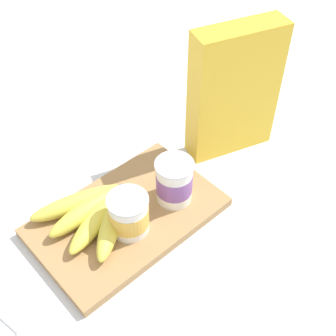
# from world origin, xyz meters

# --- Properties ---
(ground_plane) EXTENTS (2.40, 2.40, 0.00)m
(ground_plane) POSITION_xyz_m (0.00, 0.00, 0.00)
(ground_plane) COLOR silver
(cutting_board) EXTENTS (0.35, 0.22, 0.02)m
(cutting_board) POSITION_xyz_m (0.00, 0.00, 0.01)
(cutting_board) COLOR #A37A4C
(cutting_board) RESTS_ON ground_plane
(cereal_box) EXTENTS (0.19, 0.11, 0.28)m
(cereal_box) POSITION_xyz_m (-0.30, -0.02, 0.14)
(cereal_box) COLOR yellow
(cereal_box) RESTS_ON ground_plane
(yogurt_cup_front) EXTENTS (0.07, 0.07, 0.09)m
(yogurt_cup_front) POSITION_xyz_m (-0.09, 0.03, 0.06)
(yogurt_cup_front) COLOR white
(yogurt_cup_front) RESTS_ON cutting_board
(yogurt_cup_back) EXTENTS (0.07, 0.07, 0.08)m
(yogurt_cup_back) POSITION_xyz_m (0.02, 0.03, 0.06)
(yogurt_cup_back) COLOR white
(yogurt_cup_back) RESTS_ON cutting_board
(banana_bunch) EXTENTS (0.19, 0.19, 0.04)m
(banana_bunch) POSITION_xyz_m (0.05, -0.03, 0.04)
(banana_bunch) COLOR #E0D047
(banana_bunch) RESTS_ON cutting_board
(spoon) EXTENTS (0.04, 0.13, 0.01)m
(spoon) POSITION_xyz_m (0.26, 0.05, 0.01)
(spoon) COLOR silver
(spoon) RESTS_ON ground_plane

